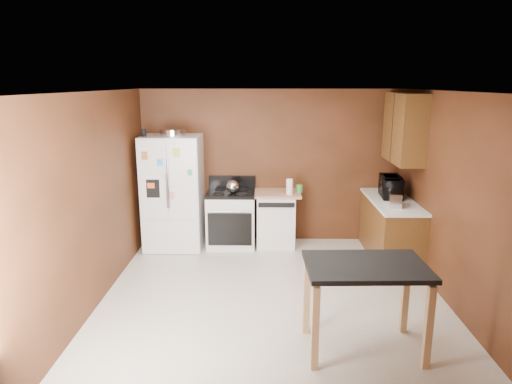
{
  "coord_description": "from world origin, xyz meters",
  "views": [
    {
      "loc": [
        -0.12,
        -5.13,
        2.6
      ],
      "look_at": [
        -0.22,
        0.85,
        1.16
      ],
      "focal_mm": 32.0,
      "sensor_mm": 36.0,
      "label": 1
    }
  ],
  "objects_px": {
    "dishwasher": "(276,218)",
    "island": "(365,278)",
    "pen_cup": "(144,133)",
    "kettle": "(233,187)",
    "refrigerator": "(173,192)",
    "paper_towel": "(290,187)",
    "toaster": "(396,200)",
    "microwave": "(391,188)",
    "green_canister": "(299,188)",
    "roasting_pan": "(173,133)",
    "gas_range": "(231,218)"
  },
  "relations": [
    {
      "from": "roasting_pan",
      "to": "refrigerator",
      "type": "bearing_deg",
      "value": 152.79
    },
    {
      "from": "pen_cup",
      "to": "gas_range",
      "type": "xyz_separation_m",
      "value": [
        1.29,
        0.18,
        -1.39
      ]
    },
    {
      "from": "kettle",
      "to": "paper_towel",
      "type": "height_order",
      "value": "paper_towel"
    },
    {
      "from": "paper_towel",
      "to": "roasting_pan",
      "type": "bearing_deg",
      "value": 179.07
    },
    {
      "from": "pen_cup",
      "to": "green_canister",
      "type": "xyz_separation_m",
      "value": [
        2.39,
        0.22,
        -0.91
      ]
    },
    {
      "from": "dishwasher",
      "to": "toaster",
      "type": "bearing_deg",
      "value": -27.58
    },
    {
      "from": "pen_cup",
      "to": "kettle",
      "type": "height_order",
      "value": "pen_cup"
    },
    {
      "from": "gas_range",
      "to": "green_canister",
      "type": "bearing_deg",
      "value": 2.19
    },
    {
      "from": "kettle",
      "to": "island",
      "type": "distance_m",
      "value": 3.25
    },
    {
      "from": "paper_towel",
      "to": "microwave",
      "type": "xyz_separation_m",
      "value": [
        1.53,
        -0.18,
        0.03
      ]
    },
    {
      "from": "dishwasher",
      "to": "island",
      "type": "height_order",
      "value": "island"
    },
    {
      "from": "roasting_pan",
      "to": "green_canister",
      "type": "height_order",
      "value": "roasting_pan"
    },
    {
      "from": "paper_towel",
      "to": "green_canister",
      "type": "relative_size",
      "value": 2.04
    },
    {
      "from": "island",
      "to": "toaster",
      "type": "bearing_deg",
      "value": 67.79
    },
    {
      "from": "microwave",
      "to": "island",
      "type": "height_order",
      "value": "microwave"
    },
    {
      "from": "pen_cup",
      "to": "kettle",
      "type": "relative_size",
      "value": 0.54
    },
    {
      "from": "kettle",
      "to": "microwave",
      "type": "relative_size",
      "value": 0.39
    },
    {
      "from": "microwave",
      "to": "pen_cup",
      "type": "bearing_deg",
      "value": 92.52
    },
    {
      "from": "green_canister",
      "to": "kettle",
      "type": "bearing_deg",
      "value": -173.5
    },
    {
      "from": "green_canister",
      "to": "island",
      "type": "bearing_deg",
      "value": -82.17
    },
    {
      "from": "roasting_pan",
      "to": "island",
      "type": "xyz_separation_m",
      "value": [
        2.38,
        -2.88,
        -1.09
      ]
    },
    {
      "from": "kettle",
      "to": "roasting_pan",
      "type": "bearing_deg",
      "value": -179.9
    },
    {
      "from": "roasting_pan",
      "to": "pen_cup",
      "type": "distance_m",
      "value": 0.43
    },
    {
      "from": "roasting_pan",
      "to": "kettle",
      "type": "height_order",
      "value": "roasting_pan"
    },
    {
      "from": "paper_towel",
      "to": "green_canister",
      "type": "bearing_deg",
      "value": 42.53
    },
    {
      "from": "pen_cup",
      "to": "island",
      "type": "xyz_separation_m",
      "value": [
        2.8,
        -2.79,
        -1.09
      ]
    },
    {
      "from": "toaster",
      "to": "microwave",
      "type": "bearing_deg",
      "value": 94.01
    },
    {
      "from": "gas_range",
      "to": "refrigerator",
      "type": "bearing_deg",
      "value": -176.19
    },
    {
      "from": "paper_towel",
      "to": "toaster",
      "type": "bearing_deg",
      "value": -26.79
    },
    {
      "from": "roasting_pan",
      "to": "paper_towel",
      "type": "distance_m",
      "value": 1.98
    },
    {
      "from": "kettle",
      "to": "refrigerator",
      "type": "xyz_separation_m",
      "value": [
        -0.94,
        0.02,
        -0.1
      ]
    },
    {
      "from": "gas_range",
      "to": "island",
      "type": "xyz_separation_m",
      "value": [
        1.51,
        -2.97,
        0.3
      ]
    },
    {
      "from": "kettle",
      "to": "gas_range",
      "type": "height_order",
      "value": "kettle"
    },
    {
      "from": "gas_range",
      "to": "island",
      "type": "relative_size",
      "value": 0.94
    },
    {
      "from": "kettle",
      "to": "refrigerator",
      "type": "distance_m",
      "value": 0.95
    },
    {
      "from": "roasting_pan",
      "to": "gas_range",
      "type": "xyz_separation_m",
      "value": [
        0.87,
        0.08,
        -1.39
      ]
    },
    {
      "from": "green_canister",
      "to": "dishwasher",
      "type": "relative_size",
      "value": 0.13
    },
    {
      "from": "paper_towel",
      "to": "dishwasher",
      "type": "height_order",
      "value": "paper_towel"
    },
    {
      "from": "refrigerator",
      "to": "gas_range",
      "type": "height_order",
      "value": "refrigerator"
    },
    {
      "from": "toaster",
      "to": "dishwasher",
      "type": "xyz_separation_m",
      "value": [
        -1.65,
        0.86,
        -0.55
      ]
    },
    {
      "from": "pen_cup",
      "to": "kettle",
      "type": "distance_m",
      "value": 1.58
    },
    {
      "from": "green_canister",
      "to": "refrigerator",
      "type": "xyz_separation_m",
      "value": [
        -2.0,
        -0.1,
        -0.05
      ]
    },
    {
      "from": "toaster",
      "to": "microwave",
      "type": "height_order",
      "value": "microwave"
    },
    {
      "from": "kettle",
      "to": "toaster",
      "type": "distance_m",
      "value": 2.46
    },
    {
      "from": "roasting_pan",
      "to": "microwave",
      "type": "bearing_deg",
      "value": -3.68
    },
    {
      "from": "pen_cup",
      "to": "toaster",
      "type": "xyz_separation_m",
      "value": [
        3.67,
        -0.66,
        -0.86
      ]
    },
    {
      "from": "refrigerator",
      "to": "kettle",
      "type": "bearing_deg",
      "value": -1.11
    },
    {
      "from": "refrigerator",
      "to": "green_canister",
      "type": "bearing_deg",
      "value": 2.93
    },
    {
      "from": "paper_towel",
      "to": "toaster",
      "type": "distance_m",
      "value": 1.62
    },
    {
      "from": "kettle",
      "to": "dishwasher",
      "type": "relative_size",
      "value": 0.23
    }
  ]
}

